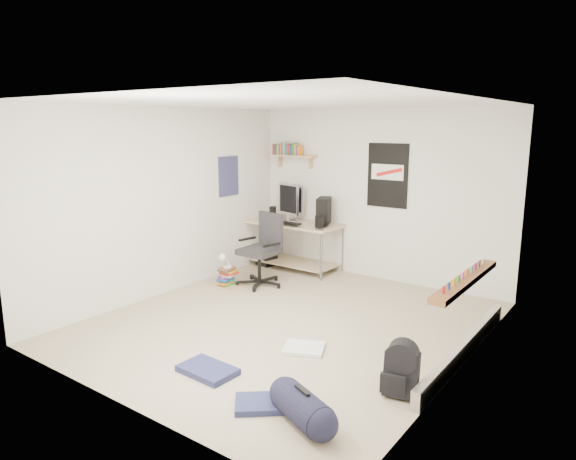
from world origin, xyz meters
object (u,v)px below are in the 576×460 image
Objects in this scene: desk at (290,245)px; duffel_bag at (302,407)px; backpack at (402,374)px; book_stack at (228,276)px; office_chair at (259,252)px.

desk is 4.45m from duffel_bag.
backpack is at bearing -41.54° from desk.
duffel_bag is 1.30× the size of book_stack.
duffel_bag is at bearing -53.58° from desk.
book_stack is (-2.82, 2.22, 0.01)m from duffel_bag.
desk is 1.06m from office_chair.
office_chair is at bearing 40.45° from book_stack.
desk is 4.55× the size of backpack.
duffel_bag is at bearing -131.91° from backpack.
office_chair is (0.21, -1.03, 0.12)m from desk.
desk is 4.30× the size of book_stack.
duffel_bag is at bearing -34.79° from office_chair.
book_stack is at bearing 142.99° from backpack.
backpack is at bearing 85.43° from duffel_bag.
backpack is at bearing -22.89° from book_stack.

